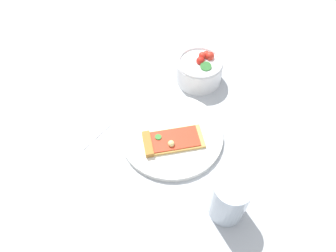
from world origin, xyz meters
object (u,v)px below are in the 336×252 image
object	(u,v)px
salad_bowl	(200,70)
soda_glass	(229,200)
plate	(172,135)
pizza_slice_main	(169,141)
paper_napkin	(83,123)

from	to	relation	value
salad_bowl	soda_glass	size ratio (longest dim) A/B	1.12
plate	soda_glass	world-z (taller)	soda_glass
salad_bowl	soda_glass	bearing A→B (deg)	-66.38
plate	salad_bowl	size ratio (longest dim) A/B	2.01
pizza_slice_main	soda_glass	distance (m)	0.22
plate	paper_napkin	world-z (taller)	plate
pizza_slice_main	salad_bowl	world-z (taller)	salad_bowl
plate	salad_bowl	distance (m)	0.23
pizza_slice_main	plate	bearing A→B (deg)	96.12
pizza_slice_main	salad_bowl	distance (m)	0.26
paper_napkin	plate	bearing A→B (deg)	8.66
plate	paper_napkin	distance (m)	0.25
pizza_slice_main	paper_napkin	distance (m)	0.25
salad_bowl	pizza_slice_main	bearing A→B (deg)	-92.13
pizza_slice_main	paper_napkin	bearing A→B (deg)	-178.13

